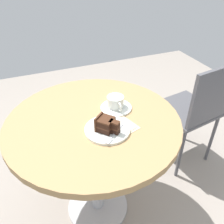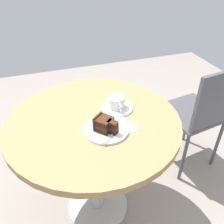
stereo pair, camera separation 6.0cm
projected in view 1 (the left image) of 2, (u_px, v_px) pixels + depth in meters
ground_plane at (98, 207)px, 1.58m from camera, size 4.40×4.40×0.01m
cafe_table at (94, 137)px, 1.22m from camera, size 0.86×0.86×0.72m
saucer at (116, 108)px, 1.23m from camera, size 0.16×0.16×0.01m
coffee_cup at (116, 102)px, 1.22m from camera, size 0.12×0.09×0.06m
teaspoon at (106, 108)px, 1.22m from camera, size 0.10×0.03×0.00m
cake_plate at (107, 129)px, 1.09m from camera, size 0.21×0.21×0.01m
cake_slice at (107, 125)px, 1.05m from camera, size 0.11×0.10×0.07m
fork at (113, 136)px, 1.04m from camera, size 0.10×0.13×0.00m
napkin at (120, 127)px, 1.11m from camera, size 0.16×0.17×0.00m
cafe_chair at (196, 108)px, 1.62m from camera, size 0.43×0.43×0.84m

